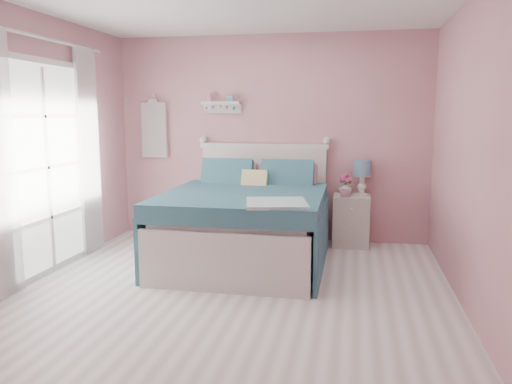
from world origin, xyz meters
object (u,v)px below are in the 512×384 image
(bed, at_px, (247,224))
(table_lamp, at_px, (362,171))
(nightstand, at_px, (351,221))
(vase, at_px, (345,188))
(teacup, at_px, (345,193))

(bed, distance_m, table_lamp, 1.64)
(nightstand, xyz_separation_m, vase, (-0.08, 0.03, 0.40))
(nightstand, height_order, table_lamp, table_lamp)
(vase, bearing_deg, nightstand, -17.65)
(vase, height_order, teacup, vase)
(bed, xyz_separation_m, vase, (1.05, 0.86, 0.30))
(table_lamp, bearing_deg, vase, -158.36)
(vase, relative_size, teacup, 1.51)
(nightstand, bearing_deg, table_lamp, 41.84)
(bed, distance_m, nightstand, 1.41)
(nightstand, distance_m, table_lamp, 0.63)
(table_lamp, relative_size, vase, 2.49)
(nightstand, bearing_deg, teacup, -122.62)
(bed, relative_size, teacup, 19.00)
(bed, distance_m, teacup, 1.29)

